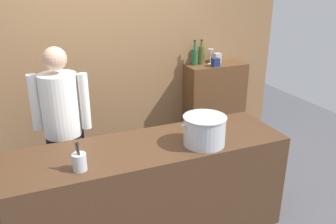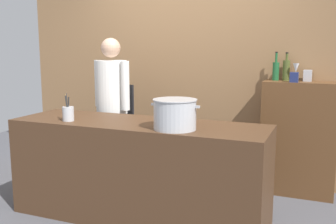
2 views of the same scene
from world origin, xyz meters
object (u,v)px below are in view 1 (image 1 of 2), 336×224
(chef, at_px, (62,122))
(spice_tin_silver, at_px, (217,58))
(utensil_crock, at_px, (79,161))
(spice_tin_navy, at_px, (215,62))
(stockpot_large, at_px, (204,130))
(wine_bottle_olive, at_px, (201,55))
(wine_glass_wide, at_px, (211,53))
(wine_bottle_green, at_px, (194,56))

(chef, relative_size, spice_tin_silver, 13.99)
(utensil_crock, xyz_separation_m, spice_tin_navy, (1.84, 1.28, 0.29))
(stockpot_large, bearing_deg, spice_tin_silver, 56.71)
(wine_bottle_olive, bearing_deg, wine_glass_wide, -28.07)
(chef, bearing_deg, spice_tin_silver, -143.65)
(chef, distance_m, utensil_crock, 0.83)
(utensil_crock, bearing_deg, wine_bottle_green, 41.21)
(utensil_crock, xyz_separation_m, wine_glass_wide, (1.84, 1.41, 0.37))
(wine_bottle_olive, xyz_separation_m, wine_glass_wide, (0.10, -0.05, 0.02))
(utensil_crock, xyz_separation_m, wine_bottle_olive, (1.74, 1.46, 0.35))
(wine_bottle_olive, xyz_separation_m, wine_bottle_green, (-0.11, -0.02, -0.01))
(chef, bearing_deg, wine_glass_wide, -143.76)
(stockpot_large, relative_size, wine_bottle_olive, 1.41)
(spice_tin_navy, bearing_deg, chef, -166.39)
(spice_tin_navy, bearing_deg, wine_bottle_olive, 118.36)
(utensil_crock, distance_m, wine_bottle_olive, 2.30)
(chef, height_order, wine_glass_wide, chef)
(chef, relative_size, utensil_crock, 6.58)
(wine_bottle_olive, xyz_separation_m, spice_tin_silver, (0.22, -0.01, -0.06))
(wine_glass_wide, height_order, spice_tin_navy, wine_glass_wide)
(utensil_crock, height_order, spice_tin_navy, spice_tin_navy)
(wine_bottle_green, distance_m, spice_tin_silver, 0.33)
(spice_tin_silver, bearing_deg, wine_bottle_green, -177.91)
(utensil_crock, distance_m, wine_bottle_green, 2.21)
(spice_tin_silver, bearing_deg, utensil_crock, -143.60)
(wine_glass_wide, xyz_separation_m, spice_tin_navy, (-0.00, -0.13, -0.08))
(wine_glass_wide, bearing_deg, spice_tin_navy, -90.95)
(chef, distance_m, spice_tin_navy, 1.94)
(stockpot_large, distance_m, wine_glass_wide, 1.63)
(chef, xyz_separation_m, wine_bottle_green, (1.66, 0.61, 0.35))
(wine_glass_wide, distance_m, spice_tin_silver, 0.14)
(utensil_crock, bearing_deg, chef, 91.57)
(stockpot_large, xyz_separation_m, utensil_crock, (-1.03, -0.03, -0.05))
(wine_bottle_green, xyz_separation_m, spice_tin_navy, (0.20, -0.16, -0.06))
(chef, relative_size, wine_glass_wide, 8.83)
(utensil_crock, relative_size, wine_glass_wide, 1.34)
(chef, bearing_deg, utensil_crock, 110.55)
(wine_glass_wide, bearing_deg, wine_bottle_olive, 151.93)
(stockpot_large, bearing_deg, wine_bottle_olive, 63.53)
(chef, height_order, spice_tin_silver, chef)
(wine_bottle_olive, bearing_deg, chef, -160.26)
(stockpot_large, distance_m, spice_tin_silver, 1.72)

